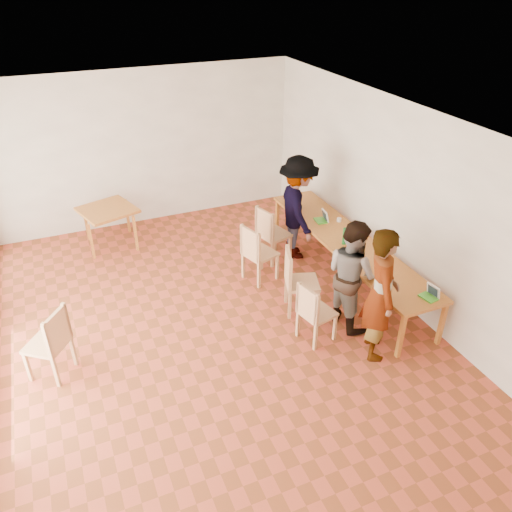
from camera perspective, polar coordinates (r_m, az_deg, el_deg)
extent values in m
plane|color=#AD4229|center=(7.34, -4.95, -8.74)|extent=(8.00, 8.00, 0.00)
cube|color=silver|center=(10.08, -12.81, 11.83)|extent=(6.00, 0.10, 3.00)
cube|color=silver|center=(7.80, 15.98, 5.68)|extent=(0.10, 8.00, 3.00)
cube|color=white|center=(5.90, -6.30, 14.47)|extent=(6.00, 8.00, 0.04)
cube|color=#BE762A|center=(8.22, 10.42, 1.66)|extent=(0.80, 4.00, 0.05)
cube|color=#BE762A|center=(6.98, 16.23, -8.82)|extent=(0.06, 0.06, 0.70)
cube|color=#BE762A|center=(9.73, 2.46, 4.53)|extent=(0.06, 0.06, 0.70)
cube|color=#BE762A|center=(7.37, 20.45, -7.28)|extent=(0.06, 0.06, 0.70)
cube|color=#BE762A|center=(10.01, 6.00, 5.18)|extent=(0.06, 0.06, 0.70)
cube|color=#BE762A|center=(9.51, -16.64, 5.06)|extent=(0.90, 0.90, 0.05)
cube|color=#BE762A|center=(9.31, -18.29, 1.57)|extent=(0.05, 0.05, 0.70)
cube|color=#BE762A|center=(10.00, -18.84, 3.58)|extent=(0.05, 0.05, 0.70)
cube|color=#BE762A|center=(9.37, -13.61, 2.52)|extent=(0.05, 0.05, 0.70)
cube|color=#BE762A|center=(10.06, -14.47, 4.45)|extent=(0.05, 0.05, 0.70)
cube|color=tan|center=(7.01, 7.01, -6.45)|extent=(0.52, 0.52, 0.04)
cube|color=tan|center=(6.76, 5.92, -5.40)|extent=(0.14, 0.43, 0.45)
cube|color=tan|center=(7.51, 5.29, -3.08)|extent=(0.61, 0.61, 0.05)
cube|color=tan|center=(7.32, 3.72, -1.38)|extent=(0.20, 0.47, 0.50)
cube|color=tan|center=(8.22, 0.49, 0.28)|extent=(0.59, 0.59, 0.04)
cube|color=tan|center=(7.97, -0.66, 1.44)|extent=(0.18, 0.46, 0.49)
cube|color=tan|center=(8.79, 2.08, 2.48)|extent=(0.59, 0.59, 0.05)
cube|color=tan|center=(8.54, 1.00, 3.66)|extent=(0.17, 0.47, 0.50)
cube|color=tan|center=(6.92, -22.77, -9.27)|extent=(0.66, 0.66, 0.04)
cube|color=tan|center=(6.65, -21.74, -7.89)|extent=(0.32, 0.40, 0.49)
imported|color=gray|center=(6.64, 14.05, -4.27)|extent=(0.69, 0.81, 1.89)
imported|color=gray|center=(7.17, 10.85, -2.05)|extent=(0.73, 0.88, 1.67)
imported|color=gray|center=(8.73, 4.78, 5.48)|extent=(0.91, 1.32, 1.87)
cube|color=green|center=(7.09, 19.08, -4.49)|extent=(0.20, 0.25, 0.02)
cube|color=white|center=(7.10, 19.61, -3.74)|extent=(0.10, 0.21, 0.19)
cube|color=green|center=(8.25, 10.79, 2.06)|extent=(0.22, 0.27, 0.02)
cube|color=white|center=(8.24, 11.39, 2.60)|extent=(0.12, 0.22, 0.19)
cube|color=green|center=(8.72, 7.37, 4.03)|extent=(0.20, 0.26, 0.02)
cube|color=white|center=(8.72, 7.92, 4.61)|extent=(0.10, 0.23, 0.20)
imported|color=gold|center=(7.89, 10.81, 0.86)|extent=(0.13, 0.13, 0.09)
cylinder|color=#196723|center=(8.01, 10.09, 2.25)|extent=(0.07, 0.07, 0.28)
cylinder|color=silver|center=(8.53, 11.21, 3.28)|extent=(0.07, 0.07, 0.09)
cylinder|color=white|center=(8.76, 9.48, 4.11)|extent=(0.08, 0.08, 0.06)
cube|color=#C53765|center=(7.81, 10.01, 0.31)|extent=(0.05, 0.10, 0.01)
cube|color=black|center=(9.17, 4.46, 5.81)|extent=(0.16, 0.26, 0.09)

